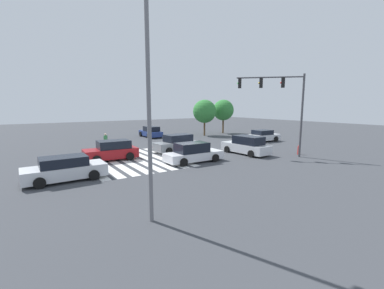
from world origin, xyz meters
TOP-DOWN VIEW (x-y plane):
  - ground_plane at (0.00, 0.00)m, footprint 108.65×108.65m
  - crosswalk_markings at (0.00, -6.00)m, footprint 9.52×7.25m
  - traffic_signal_mast at (5.50, 5.50)m, footprint 4.09×4.09m
  - car_0 at (3.20, 3.94)m, footprint 4.81×2.24m
  - car_1 at (3.30, -2.09)m, footprint 2.10×4.79m
  - car_2 at (-1.52, -0.82)m, footprint 2.25×4.46m
  - car_3 at (-1.61, 11.58)m, footprint 2.32×4.86m
  - car_4 at (-1.13, -7.26)m, footprint 2.28×4.29m
  - car_5 at (3.20, -11.37)m, footprint 2.17×4.63m
  - car_6 at (-13.39, 1.91)m, footprint 4.56×2.12m
  - pedestrian at (-6.31, -6.32)m, footprint 0.41×0.41m
  - street_light_pole_a at (11.16, -9.38)m, footprint 0.80×0.36m
  - tree_corner_a at (-11.61, 13.79)m, footprint 3.31×3.31m
  - tree_corner_b at (-10.76, 9.43)m, footprint 3.43×3.43m
  - fire_hydrant at (6.10, 7.76)m, footprint 0.22×0.22m

SIDE VIEW (x-z plane):
  - ground_plane at x=0.00m, z-range 0.00..0.00m
  - crosswalk_markings at x=0.00m, z-range 0.00..0.01m
  - fire_hydrant at x=6.10m, z-range 0.00..0.86m
  - car_3 at x=-1.61m, z-range -0.05..1.39m
  - car_5 at x=3.20m, z-range -0.03..1.44m
  - car_1 at x=3.30m, z-range -0.06..1.51m
  - car_6 at x=-13.39m, z-range -0.05..1.50m
  - car_4 at x=-1.13m, z-range -0.03..1.58m
  - car_0 at x=3.20m, z-range -0.06..1.64m
  - car_2 at x=-1.52m, z-range -0.04..1.63m
  - pedestrian at x=-6.31m, z-range 0.10..1.80m
  - tree_corner_b at x=-10.76m, z-range 0.93..6.25m
  - tree_corner_a at x=-11.61m, z-range 1.02..6.40m
  - traffic_signal_mast at x=5.50m, z-range 1.66..8.78m
  - street_light_pole_a at x=11.16m, z-range 0.82..9.77m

